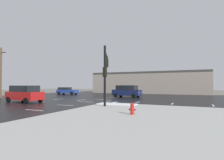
# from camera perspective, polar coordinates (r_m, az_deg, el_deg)

# --- Properties ---
(ground_plane) EXTENTS (120.00, 120.00, 0.00)m
(ground_plane) POSITION_cam_1_polar(r_m,az_deg,el_deg) (24.51, -5.67, -6.51)
(ground_plane) COLOR slate
(road_asphalt) EXTENTS (44.00, 44.00, 0.02)m
(road_asphalt) POSITION_cam_1_polar(r_m,az_deg,el_deg) (24.51, -5.67, -6.49)
(road_asphalt) COLOR black
(road_asphalt) RESTS_ON ground_plane
(sidewalk_corner) EXTENTS (18.00, 18.00, 0.14)m
(sidewalk_corner) POSITION_cam_1_polar(r_m,az_deg,el_deg) (9.40, 23.32, -14.11)
(sidewalk_corner) COLOR #B2B2AD
(sidewalk_corner) RESTS_ON ground_plane
(snow_strip_curbside) EXTENTS (4.00, 1.60, 0.06)m
(snow_strip_curbside) POSITION_cam_1_polar(r_m,az_deg,el_deg) (18.71, 1.58, -7.56)
(snow_strip_curbside) COLOR white
(snow_strip_curbside) RESTS_ON sidewalk_corner
(lane_markings) EXTENTS (36.15, 36.15, 0.01)m
(lane_markings) POSITION_cam_1_polar(r_m,az_deg,el_deg) (22.72, -4.76, -6.85)
(lane_markings) COLOR silver
(lane_markings) RESTS_ON road_asphalt
(traffic_signal_mast) EXTENTS (2.67, 5.83, 5.69)m
(traffic_signal_mast) POSITION_cam_1_polar(r_m,az_deg,el_deg) (19.17, -1.96, 4.40)
(traffic_signal_mast) COLOR black
(traffic_signal_mast) RESTS_ON sidewalk_corner
(fire_hydrant) EXTENTS (0.48, 0.26, 0.79)m
(fire_hydrant) POSITION_cam_1_polar(r_m,az_deg,el_deg) (12.40, 6.39, -8.93)
(fire_hydrant) COLOR red
(fire_hydrant) RESTS_ON sidewalk_corner
(strip_building_background) EXTENTS (27.89, 8.00, 5.28)m
(strip_building_background) POSITION_cam_1_polar(r_m,az_deg,el_deg) (46.61, 11.48, -0.87)
(strip_building_background) COLOR gray
(strip_building_background) RESTS_ON ground_plane
(sedan_blue) EXTENTS (4.68, 2.45, 1.58)m
(sedan_blue) POSITION_cam_1_polar(r_m,az_deg,el_deg) (40.33, -14.06, -3.30)
(sedan_blue) COLOR navy
(sedan_blue) RESTS_ON road_asphalt
(suv_red) EXTENTS (4.94, 2.45, 2.03)m
(suv_red) POSITION_cam_1_polar(r_m,az_deg,el_deg) (24.51, -25.85, -3.82)
(suv_red) COLOR #B21919
(suv_red) RESTS_ON road_asphalt
(suv_navy) EXTENTS (4.96, 2.48, 2.03)m
(suv_navy) POSITION_cam_1_polar(r_m,az_deg,el_deg) (30.78, 4.68, -3.46)
(suv_navy) COLOR #141E47
(suv_navy) RESTS_ON road_asphalt
(utility_pole_mid) EXTENTS (2.20, 0.28, 8.02)m
(utility_pole_mid) POSITION_cam_1_polar(r_m,az_deg,el_deg) (33.49, -31.61, 2.26)
(utility_pole_mid) COLOR brown
(utility_pole_mid) RESTS_ON ground_plane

